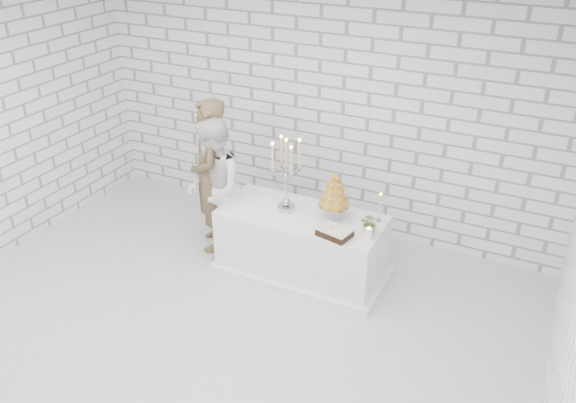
{
  "coord_description": "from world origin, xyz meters",
  "views": [
    {
      "loc": [
        2.7,
        -3.8,
        3.93
      ],
      "look_at": [
        0.32,
        1.0,
        1.05
      ],
      "focal_mm": 37.14,
      "sensor_mm": 36.0,
      "label": 1
    }
  ],
  "objects_px": {
    "groom": "(210,176)",
    "croquembouche": "(334,196)",
    "candelabra": "(286,175)",
    "cake_table": "(301,244)",
    "bride": "(214,189)"
  },
  "relations": [
    {
      "from": "croquembouche",
      "to": "cake_table",
      "type": "bearing_deg",
      "value": -167.21
    },
    {
      "from": "groom",
      "to": "candelabra",
      "type": "distance_m",
      "value": 1.04
    },
    {
      "from": "bride",
      "to": "candelabra",
      "type": "height_order",
      "value": "bride"
    },
    {
      "from": "cake_table",
      "to": "candelabra",
      "type": "height_order",
      "value": "candelabra"
    },
    {
      "from": "cake_table",
      "to": "groom",
      "type": "relative_size",
      "value": 0.97
    },
    {
      "from": "cake_table",
      "to": "croquembouche",
      "type": "height_order",
      "value": "croquembouche"
    },
    {
      "from": "groom",
      "to": "croquembouche",
      "type": "xyz_separation_m",
      "value": [
        1.55,
        0.01,
        0.09
      ]
    },
    {
      "from": "groom",
      "to": "croquembouche",
      "type": "relative_size",
      "value": 3.43
    },
    {
      "from": "bride",
      "to": "candelabra",
      "type": "distance_m",
      "value": 0.95
    },
    {
      "from": "bride",
      "to": "croquembouche",
      "type": "xyz_separation_m",
      "value": [
        1.42,
        0.13,
        0.18
      ]
    },
    {
      "from": "groom",
      "to": "candelabra",
      "type": "height_order",
      "value": "groom"
    },
    {
      "from": "cake_table",
      "to": "bride",
      "type": "relative_size",
      "value": 1.07
    },
    {
      "from": "groom",
      "to": "candelabra",
      "type": "bearing_deg",
      "value": 53.53
    },
    {
      "from": "cake_table",
      "to": "croquembouche",
      "type": "distance_m",
      "value": 0.73
    },
    {
      "from": "groom",
      "to": "croquembouche",
      "type": "height_order",
      "value": "groom"
    }
  ]
}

